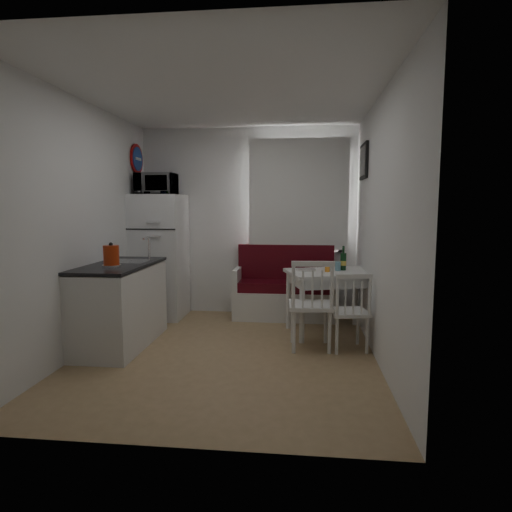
{
  "coord_description": "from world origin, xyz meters",
  "views": [
    {
      "loc": [
        0.75,
        -4.22,
        1.52
      ],
      "look_at": [
        0.24,
        0.5,
        0.96
      ],
      "focal_mm": 30.0,
      "sensor_mm": 36.0,
      "label": 1
    }
  ],
  "objects_px": {
    "chair_left": "(311,295)",
    "microwave": "(156,184)",
    "kitchen_counter": "(121,304)",
    "chair_right": "(349,303)",
    "fridge": "(159,256)",
    "bench": "(285,294)",
    "wine_bottle": "(343,258)",
    "kettle": "(111,256)",
    "dining_table": "(331,278)"
  },
  "relations": [
    {
      "from": "chair_left",
      "to": "microwave",
      "type": "bearing_deg",
      "value": 146.5
    },
    {
      "from": "kitchen_counter",
      "to": "chair_right",
      "type": "height_order",
      "value": "kitchen_counter"
    },
    {
      "from": "microwave",
      "to": "chair_right",
      "type": "bearing_deg",
      "value": -25.58
    },
    {
      "from": "chair_left",
      "to": "fridge",
      "type": "xyz_separation_m",
      "value": [
        -2.03,
        1.23,
        0.24
      ]
    },
    {
      "from": "bench",
      "to": "wine_bottle",
      "type": "height_order",
      "value": "wine_bottle"
    },
    {
      "from": "kitchen_counter",
      "to": "bench",
      "type": "xyz_separation_m",
      "value": [
        1.73,
        1.36,
        -0.13
      ]
    },
    {
      "from": "kitchen_counter",
      "to": "kettle",
      "type": "height_order",
      "value": "kitchen_counter"
    },
    {
      "from": "dining_table",
      "to": "chair_left",
      "type": "relative_size",
      "value": 2.24
    },
    {
      "from": "dining_table",
      "to": "fridge",
      "type": "bearing_deg",
      "value": 149.77
    },
    {
      "from": "chair_left",
      "to": "fridge",
      "type": "height_order",
      "value": "fridge"
    },
    {
      "from": "microwave",
      "to": "kettle",
      "type": "xyz_separation_m",
      "value": [
        0.03,
        -1.49,
        -0.79
      ]
    },
    {
      "from": "bench",
      "to": "fridge",
      "type": "distance_m",
      "value": 1.79
    },
    {
      "from": "dining_table",
      "to": "kettle",
      "type": "bearing_deg",
      "value": -172.97
    },
    {
      "from": "kitchen_counter",
      "to": "kettle",
      "type": "xyz_separation_m",
      "value": [
        0.05,
        -0.3,
        0.57
      ]
    },
    {
      "from": "fridge",
      "to": "wine_bottle",
      "type": "distance_m",
      "value": 2.47
    },
    {
      "from": "kitchen_counter",
      "to": "chair_right",
      "type": "bearing_deg",
      "value": 0.73
    },
    {
      "from": "chair_right",
      "to": "microwave",
      "type": "xyz_separation_m",
      "value": [
        -2.43,
        1.16,
        1.29
      ]
    },
    {
      "from": "chair_right",
      "to": "chair_left",
      "type": "bearing_deg",
      "value": 170.95
    },
    {
      "from": "chair_left",
      "to": "fridge",
      "type": "bearing_deg",
      "value": 145.46
    },
    {
      "from": "chair_left",
      "to": "fridge",
      "type": "relative_size",
      "value": 0.31
    },
    {
      "from": "dining_table",
      "to": "chair_right",
      "type": "distance_m",
      "value": 0.69
    },
    {
      "from": "bench",
      "to": "microwave",
      "type": "relative_size",
      "value": 2.72
    },
    {
      "from": "kitchen_counter",
      "to": "fridge",
      "type": "distance_m",
      "value": 1.3
    },
    {
      "from": "bench",
      "to": "wine_bottle",
      "type": "distance_m",
      "value": 1.08
    },
    {
      "from": "microwave",
      "to": "wine_bottle",
      "type": "height_order",
      "value": "microwave"
    },
    {
      "from": "chair_left",
      "to": "kettle",
      "type": "distance_m",
      "value": 2.07
    },
    {
      "from": "bench",
      "to": "chair_right",
      "type": "bearing_deg",
      "value": -61.64
    },
    {
      "from": "bench",
      "to": "dining_table",
      "type": "xyz_separation_m",
      "value": [
        0.57,
        -0.67,
        0.34
      ]
    },
    {
      "from": "kitchen_counter",
      "to": "bench",
      "type": "relative_size",
      "value": 0.96
    },
    {
      "from": "kitchen_counter",
      "to": "microwave",
      "type": "xyz_separation_m",
      "value": [
        0.02,
        1.19,
        1.36
      ]
    },
    {
      "from": "fridge",
      "to": "kettle",
      "type": "height_order",
      "value": "fridge"
    },
    {
      "from": "kettle",
      "to": "bench",
      "type": "bearing_deg",
      "value": 44.44
    },
    {
      "from": "kitchen_counter",
      "to": "dining_table",
      "type": "relative_size",
      "value": 1.14
    },
    {
      "from": "kitchen_counter",
      "to": "microwave",
      "type": "distance_m",
      "value": 1.81
    },
    {
      "from": "dining_table",
      "to": "kettle",
      "type": "xyz_separation_m",
      "value": [
        -2.25,
        -0.98,
        0.36
      ]
    },
    {
      "from": "chair_right",
      "to": "microwave",
      "type": "bearing_deg",
      "value": 143.45
    },
    {
      "from": "kitchen_counter",
      "to": "microwave",
      "type": "bearing_deg",
      "value": 89.06
    },
    {
      "from": "bench",
      "to": "dining_table",
      "type": "bearing_deg",
      "value": -49.57
    },
    {
      "from": "microwave",
      "to": "kettle",
      "type": "bearing_deg",
      "value": -88.85
    },
    {
      "from": "wine_bottle",
      "to": "microwave",
      "type": "bearing_deg",
      "value": 170.49
    },
    {
      "from": "chair_left",
      "to": "kettle",
      "type": "relative_size",
      "value": 2.1
    },
    {
      "from": "bench",
      "to": "fridge",
      "type": "bearing_deg",
      "value": -176.26
    },
    {
      "from": "kettle",
      "to": "wine_bottle",
      "type": "bearing_deg",
      "value": 24.29
    },
    {
      "from": "microwave",
      "to": "kettle",
      "type": "distance_m",
      "value": 1.69
    },
    {
      "from": "bench",
      "to": "kettle",
      "type": "bearing_deg",
      "value": -135.56
    },
    {
      "from": "dining_table",
      "to": "kitchen_counter",
      "type": "bearing_deg",
      "value": -179.92
    },
    {
      "from": "chair_right",
      "to": "kettle",
      "type": "height_order",
      "value": "kettle"
    },
    {
      "from": "chair_right",
      "to": "kettle",
      "type": "distance_m",
      "value": 2.47
    },
    {
      "from": "chair_right",
      "to": "fridge",
      "type": "distance_m",
      "value": 2.73
    },
    {
      "from": "dining_table",
      "to": "fridge",
      "type": "height_order",
      "value": "fridge"
    }
  ]
}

